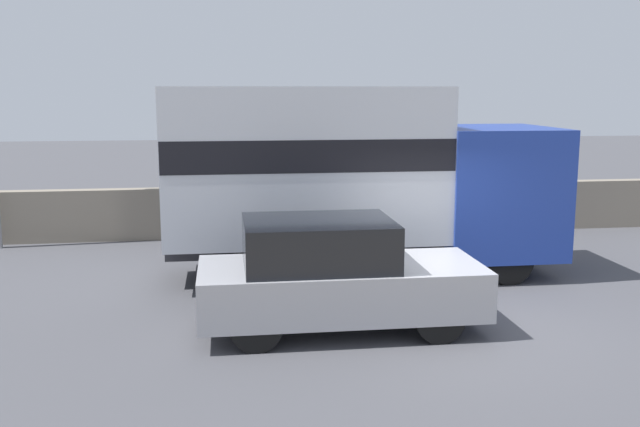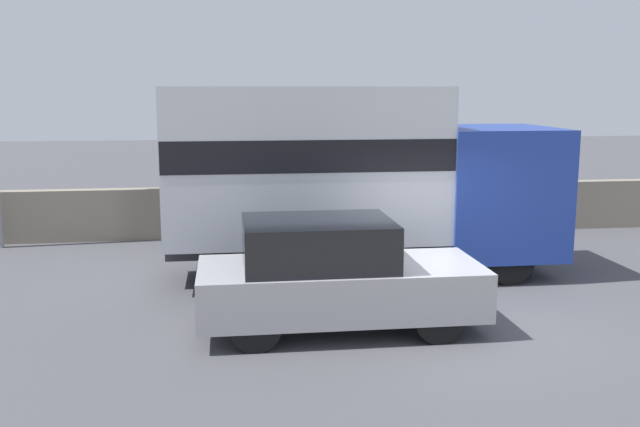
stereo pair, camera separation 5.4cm
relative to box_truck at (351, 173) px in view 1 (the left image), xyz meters
name	(u,v)px [view 1 (the left image)]	position (x,y,z in m)	size (l,w,h in m)	color
ground_plane	(457,325)	(1.07, -3.10, -1.96)	(80.00, 80.00, 0.00)	#47474C
stone_wall_backdrop	(366,209)	(1.07, 3.83, -1.36)	(60.00, 0.35, 1.20)	gray
box_truck	(351,173)	(0.00, 0.00, 0.00)	(7.23, 2.45, 3.52)	navy
car_hatchback	(334,276)	(-0.78, -3.02, -1.15)	(4.10, 1.74, 1.64)	#9E9EA3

